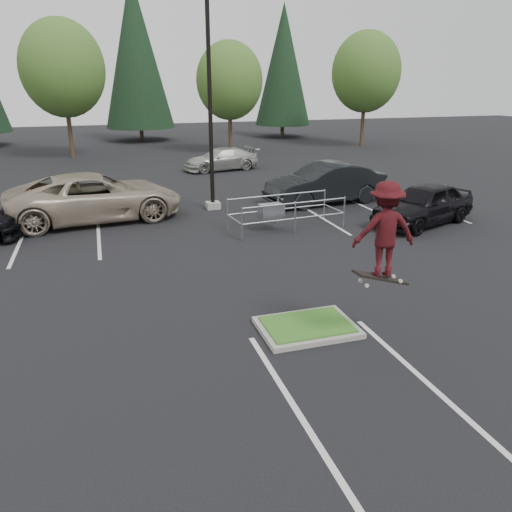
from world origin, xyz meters
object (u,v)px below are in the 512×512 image
object	(u,v)px
decid_b	(63,72)
decid_d	(366,75)
light_pole	(210,103)
car_far_silver	(222,159)
conif_b	(136,53)
skateboarder	(385,230)
car_l_tan	(95,197)
conif_c	(283,65)
car_r_charc	(325,183)
cart_corral	(275,210)
decid_c	(229,83)
car_r_black	(424,204)

from	to	relation	value
decid_b	decid_d	distance (m)	24.00
light_pole	decid_d	distance (m)	25.37
car_far_silver	light_pole	bearing A→B (deg)	-26.01
light_pole	decid_b	bearing A→B (deg)	109.35
conif_b	skateboarder	size ratio (longest dim) A/B	6.39
conif_b	car_l_tan	size ratio (longest dim) A/B	2.09
decid_b	conif_c	bearing A→B (deg)	24.14
car_r_charc	car_far_silver	size ratio (longest dim) A/B	1.17
car_r_charc	car_far_silver	distance (m)	10.61
skateboarder	light_pole	bearing A→B (deg)	-76.99
decid_d	cart_corral	distance (m)	27.98
light_pole	conif_b	world-z (taller)	conif_b
car_r_charc	car_far_silver	bearing A→B (deg)	-173.28
decid_c	decid_d	distance (m)	12.03
decid_b	car_r_black	bearing A→B (deg)	-59.23
decid_d	conif_b	size ratio (longest dim) A/B	0.65
car_l_tan	car_r_black	distance (m)	13.29
car_r_black	conif_c	bearing A→B (deg)	148.95
decid_c	car_l_tan	size ratio (longest dim) A/B	1.21
decid_b	cart_corral	world-z (taller)	decid_b
light_pole	conif_c	xyz separation A→B (m)	(13.50, 27.50, 2.29)
decid_d	car_far_silver	size ratio (longest dim) A/B	1.97
light_pole	car_l_tan	xyz separation A→B (m)	(-5.00, -0.50, -3.59)
cart_corral	car_r_charc	distance (m)	5.16
car_l_tan	car_r_charc	world-z (taller)	car_l_tan
decid_b	cart_corral	distance (m)	24.54
skateboarder	car_r_charc	distance (m)	13.41
decid_b	conif_c	xyz separation A→B (m)	(20.01, 8.97, 0.80)
decid_b	decid_c	bearing A→B (deg)	-3.34
decid_c	skateboarder	distance (m)	31.32
decid_d	decid_b	bearing A→B (deg)	179.52
cart_corral	light_pole	bearing A→B (deg)	104.81
skateboarder	car_l_tan	bearing A→B (deg)	-55.56
decid_c	skateboarder	bearing A→B (deg)	-98.83
conif_b	skateboarder	bearing A→B (deg)	-88.34
conif_c	car_r_charc	xyz separation A→B (m)	(-8.24, -28.00, -5.92)
car_r_charc	decid_d	bearing A→B (deg)	140.48
conif_b	conif_c	distance (m)	14.07
decid_b	decid_c	size ratio (longest dim) A/B	1.15
conif_c	car_r_black	size ratio (longest dim) A/B	2.59
light_pole	decid_d	size ratio (longest dim) A/B	1.07
light_pole	conif_c	world-z (taller)	conif_c
decid_c	cart_corral	world-z (taller)	decid_c
light_pole	decid_b	world-z (taller)	light_pole
skateboarder	car_r_charc	bearing A→B (deg)	-100.11
skateboarder	car_far_silver	size ratio (longest dim) A/B	0.47
cart_corral	car_l_tan	size ratio (longest dim) A/B	0.64
decid_b	car_l_tan	xyz separation A→B (m)	(1.51, -19.03, -5.08)
car_r_black	car_far_silver	bearing A→B (deg)	176.89
light_pole	car_r_charc	distance (m)	6.41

